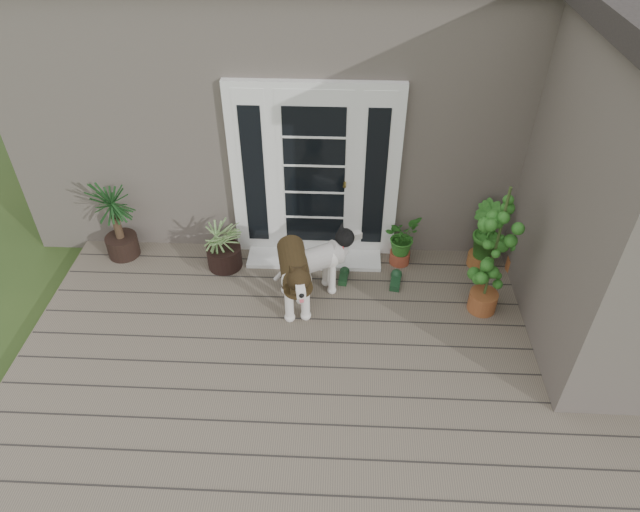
{
  "coord_description": "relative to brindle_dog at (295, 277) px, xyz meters",
  "views": [
    {
      "loc": [
        0.11,
        -2.88,
        4.42
      ],
      "look_at": [
        -0.1,
        1.75,
        0.7
      ],
      "focal_mm": 31.48,
      "sensor_mm": 36.0,
      "label": 1
    }
  ],
  "objects": [
    {
      "name": "herb_a",
      "position": [
        1.19,
        0.8,
        -0.14
      ],
      "size": [
        0.57,
        0.57,
        0.53
      ],
      "primitive_type": "imported",
      "rotation": [
        0.0,
        0.0,
        1.08
      ],
      "color": "#215D1A",
      "rests_on": "deck"
    },
    {
      "name": "house_main",
      "position": [
        0.36,
        3.05,
        1.03
      ],
      "size": [
        7.4,
        4.0,
        3.1
      ],
      "primitive_type": "cube",
      "color": "#665E54",
      "rests_on": "ground"
    },
    {
      "name": "clog_right",
      "position": [
        1.12,
        0.4,
        -0.35
      ],
      "size": [
        0.2,
        0.35,
        0.1
      ],
      "primitive_type": null,
      "rotation": [
        0.0,
        0.0,
        -0.16
      ],
      "color": "#16381E",
      "rests_on": "deck"
    },
    {
      "name": "door_step",
      "position": [
        0.16,
        0.8,
        -0.38
      ],
      "size": [
        1.6,
        0.4,
        0.05
      ],
      "primitive_type": "cube",
      "color": "white",
      "rests_on": "deck"
    },
    {
      "name": "spider_plant",
      "position": [
        -0.89,
        0.64,
        -0.04
      ],
      "size": [
        0.74,
        0.74,
        0.72
      ],
      "primitive_type": null,
      "rotation": [
        0.0,
        0.0,
        -0.1
      ],
      "color": "#97B16D",
      "rests_on": "deck"
    },
    {
      "name": "deck",
      "position": [
        0.36,
        -1.2,
        -0.46
      ],
      "size": [
        6.2,
        4.6,
        0.12
      ],
      "primitive_type": "cube",
      "color": "#6B5B4C",
      "rests_on": "ground"
    },
    {
      "name": "herb_b",
      "position": [
        2.13,
        0.8,
        -0.09
      ],
      "size": [
        0.55,
        0.55,
        0.63
      ],
      "primitive_type": "imported",
      "rotation": [
        0.0,
        0.0,
        1.97
      ],
      "color": "#1C611B",
      "rests_on": "deck"
    },
    {
      "name": "clog_left",
      "position": [
        0.53,
        0.46,
        -0.36
      ],
      "size": [
        0.17,
        0.3,
        0.09
      ],
      "primitive_type": null,
      "rotation": [
        0.0,
        0.0,
        -0.12
      ],
      "color": "#143218",
      "rests_on": "deck"
    },
    {
      "name": "sapling",
      "position": [
        2.04,
        0.03,
        0.41
      ],
      "size": [
        0.52,
        0.52,
        1.62
      ],
      "primitive_type": null,
      "rotation": [
        0.0,
        0.0,
        -0.11
      ],
      "color": "#184B15",
      "rests_on": "deck"
    },
    {
      "name": "herb_c",
      "position": [
        2.6,
        0.73,
        -0.1
      ],
      "size": [
        0.43,
        0.43,
        0.61
      ],
      "primitive_type": "imported",
      "rotation": [
        0.0,
        0.0,
        4.61
      ],
      "color": "#27641C",
      "rests_on": "deck"
    },
    {
      "name": "door_unit",
      "position": [
        0.16,
        1.0,
        0.67
      ],
      "size": [
        1.9,
        0.14,
        2.15
      ],
      "primitive_type": "cube",
      "color": "white",
      "rests_on": "deck"
    },
    {
      "name": "yucca",
      "position": [
        -2.17,
        0.8,
        0.12
      ],
      "size": [
        0.93,
        0.93,
        1.04
      ],
      "primitive_type": null,
      "rotation": [
        0.0,
        0.0,
        -0.38
      ],
      "color": "black",
      "rests_on": "deck"
    },
    {
      "name": "brindle_dog",
      "position": [
        0.0,
        0.0,
        0.0
      ],
      "size": [
        0.59,
        1.03,
        0.8
      ],
      "primitive_type": null,
      "rotation": [
        0.0,
        0.0,
        3.34
      ],
      "color": "#3F2F17",
      "rests_on": "deck"
    },
    {
      "name": "white_dog",
      "position": [
        0.19,
        0.21,
        -0.05
      ],
      "size": [
        0.92,
        0.72,
        0.71
      ],
      "primitive_type": null,
      "rotation": [
        0.0,
        0.0,
        -1.07
      ],
      "color": "silver",
      "rests_on": "deck"
    }
  ]
}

